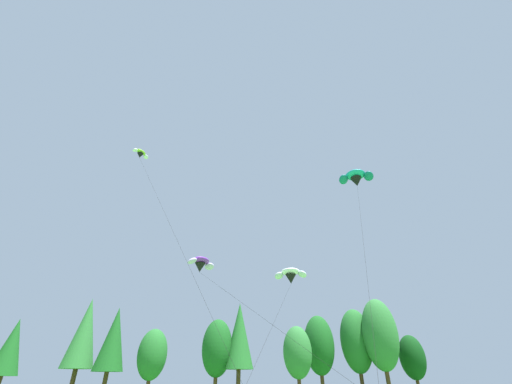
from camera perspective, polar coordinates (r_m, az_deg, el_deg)
The scene contains 15 objects.
treeline_tree_b at distance 57.36m, azimuth -37.00°, elevation -20.78°, with size 3.63×3.63×9.24m.
treeline_tree_c at distance 57.04m, azimuth -27.79°, elevation -20.89°, with size 4.39×4.39×12.69m.
treeline_tree_d at distance 54.82m, azimuth -23.66°, elevation -22.42°, with size 4.09×4.09×11.32m.
treeline_tree_e at distance 53.85m, azimuth -17.68°, elevation -25.42°, with size 4.10×4.10×8.50m.
treeline_tree_f at distance 55.70m, azimuth -6.82°, elevation -25.41°, with size 4.60×4.60×10.36m.
treeline_tree_g at distance 55.73m, azimuth -2.93°, elevation -23.71°, with size 4.43×4.43×12.88m.
treeline_tree_h at distance 54.87m, azimuth 7.27°, elevation -26.03°, with size 4.30×4.30×9.24m.
treeline_tree_i at distance 61.24m, azimuth 10.99°, elevation -24.75°, with size 4.96×4.96×11.70m.
treeline_tree_j at distance 63.53m, azimuth 17.13°, elevation -23.57°, with size 5.28×5.28×12.91m.
treeline_tree_k at distance 61.75m, azimuth 20.87°, elevation -22.19°, with size 5.59×5.59×14.05m.
treeline_tree_l at distance 66.75m, azimuth 25.67°, elevation -24.60°, with size 4.15×4.15×8.72m.
parafoil_kite_high_white at distance 39.30m, azimuth 6.07°, elevation -14.26°, with size 10.45×19.30×11.84m.
parafoil_kite_mid_purple at distance 33.88m, azimuth -9.64°, elevation -12.27°, with size 8.35×19.88×11.61m.
parafoil_kite_far_lime_white at distance 37.73m, azimuth -19.53°, elevation 6.28°, with size 10.53×13.46×22.15m.
parafoil_kite_low_teal at distance 36.65m, azimuth 17.08°, elevation 2.37°, with size 10.60×14.19×20.50m.
Camera 1 is at (-6.29, 1.76, 1.99)m, focal length 22.87 mm.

